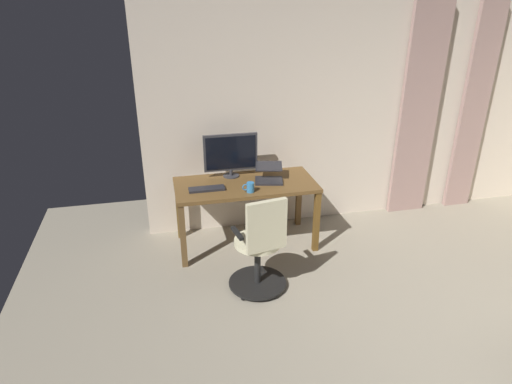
{
  "coord_description": "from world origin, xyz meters",
  "views": [
    {
      "loc": [
        2.63,
        1.64,
        2.62
      ],
      "look_at": [
        1.78,
        -2.09,
        0.9
      ],
      "focal_mm": 31.21,
      "sensor_mm": 36.0,
      "label": 1
    }
  ],
  "objects_px": {
    "desk": "(246,191)",
    "laptop": "(269,175)",
    "computer_monitor": "(231,154)",
    "computer_keyboard": "(207,189)",
    "mug_coffee": "(250,187)",
    "office_chair": "(260,249)"
  },
  "relations": [
    {
      "from": "mug_coffee",
      "to": "computer_monitor",
      "type": "bearing_deg",
      "value": -76.44
    },
    {
      "from": "computer_keyboard",
      "to": "mug_coffee",
      "type": "distance_m",
      "value": 0.46
    },
    {
      "from": "laptop",
      "to": "office_chair",
      "type": "bearing_deg",
      "value": 84.55
    },
    {
      "from": "computer_monitor",
      "to": "computer_keyboard",
      "type": "distance_m",
      "value": 0.52
    },
    {
      "from": "mug_coffee",
      "to": "desk",
      "type": "bearing_deg",
      "value": -90.11
    },
    {
      "from": "computer_keyboard",
      "to": "mug_coffee",
      "type": "xyz_separation_m",
      "value": [
        -0.43,
        0.15,
        0.04
      ]
    },
    {
      "from": "desk",
      "to": "laptop",
      "type": "relative_size",
      "value": 3.73
    },
    {
      "from": "desk",
      "to": "office_chair",
      "type": "relative_size",
      "value": 1.51
    },
    {
      "from": "desk",
      "to": "computer_monitor",
      "type": "distance_m",
      "value": 0.44
    },
    {
      "from": "office_chair",
      "to": "laptop",
      "type": "height_order",
      "value": "office_chair"
    },
    {
      "from": "laptop",
      "to": "mug_coffee",
      "type": "bearing_deg",
      "value": 58.24
    },
    {
      "from": "computer_keyboard",
      "to": "mug_coffee",
      "type": "bearing_deg",
      "value": 160.78
    },
    {
      "from": "computer_keyboard",
      "to": "laptop",
      "type": "relative_size",
      "value": 0.92
    },
    {
      "from": "computer_monitor",
      "to": "desk",
      "type": "bearing_deg",
      "value": 116.0
    },
    {
      "from": "desk",
      "to": "computer_keyboard",
      "type": "relative_size",
      "value": 4.05
    },
    {
      "from": "laptop",
      "to": "computer_monitor",
      "type": "bearing_deg",
      "value": -15.22
    },
    {
      "from": "desk",
      "to": "computer_monitor",
      "type": "xyz_separation_m",
      "value": [
        0.11,
        -0.24,
        0.36
      ]
    },
    {
      "from": "computer_monitor",
      "to": "laptop",
      "type": "xyz_separation_m",
      "value": [
        -0.38,
        0.21,
        -0.21
      ]
    },
    {
      "from": "office_chair",
      "to": "laptop",
      "type": "xyz_separation_m",
      "value": [
        -0.31,
        -0.92,
        0.34
      ]
    },
    {
      "from": "office_chair",
      "to": "desk",
      "type": "bearing_deg",
      "value": 77.09
    },
    {
      "from": "computer_monitor",
      "to": "computer_keyboard",
      "type": "relative_size",
      "value": 1.59
    },
    {
      "from": "laptop",
      "to": "desk",
      "type": "bearing_deg",
      "value": 19.25
    }
  ]
}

